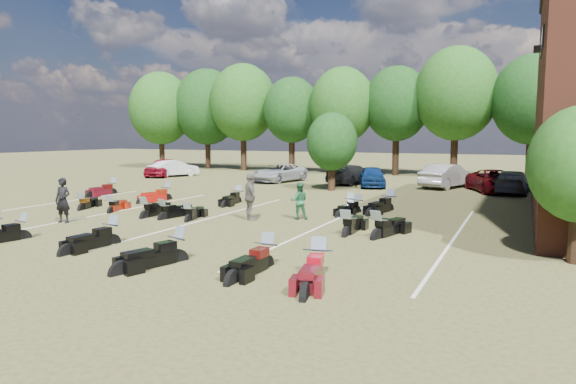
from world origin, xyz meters
The scene contains 33 objects.
ground centered at (0.00, 0.00, 0.00)m, with size 160.00×160.00×0.00m, color brown.
car_0 centered at (-18.60, 19.67, 0.77)m, with size 1.83×4.54×1.55m, color maroon.
car_1 centered at (-17.68, 19.96, 0.69)m, with size 1.47×4.21×1.39m, color silver.
car_2 centered at (-7.62, 19.44, 0.68)m, with size 2.27×4.93×1.37m, color #95979D.
car_3 centered at (-2.07, 20.12, 0.69)m, with size 1.94×4.77×1.38m, color black.
car_4 centered at (-0.27, 18.80, 0.70)m, with size 1.66×4.13×1.41m, color #0B2352.
car_5 centered at (4.40, 20.25, 0.80)m, with size 1.69×4.84×1.60m, color #9E9D99.
car_6 centered at (7.44, 18.74, 0.69)m, with size 2.30×4.98×1.38m, color #50040B.
car_7 centered at (8.46, 18.51, 0.69)m, with size 1.93×4.74×1.37m, color #343439.
person_black centered at (-7.76, -0.26, 0.91)m, with size 0.67×0.44×1.83m, color black.
person_green centered at (0.54, 4.55, 0.78)m, with size 0.76×0.59×1.56m, color #235E37.
person_grey centered at (-1.21, 3.48, 0.98)m, with size 1.15×0.48×1.96m, color #5F5951.
motorcycle_2 centered at (-6.42, -3.21, 0.00)m, with size 0.71×2.23×1.24m, color black, non-canonical shape.
motorcycle_3 centered at (-3.03, -2.56, 0.00)m, with size 0.75×2.35×1.31m, color black, non-canonical shape.
motorcycle_4 centered at (0.32, -3.52, 0.00)m, with size 0.78×2.46×1.37m, color black, non-canonical shape.
motorcycle_5 centered at (2.88, -3.03, 0.00)m, with size 0.75×2.34×1.31m, color black, non-canonical shape.
motorcycle_6 centered at (4.47, -3.25, 0.00)m, with size 0.78×2.46×1.37m, color #510B13, non-canonical shape.
motorcycle_7 centered at (-7.98, 2.57, 0.00)m, with size 0.64×2.00×1.11m, color maroon, non-canonical shape.
motorcycle_8 centered at (-9.82, 2.59, 0.00)m, with size 0.66×2.08×1.16m, color black, non-canonical shape.
motorcycle_9 centered at (-5.58, 2.09, 0.00)m, with size 0.74×2.31×1.29m, color black, non-canonical shape.
motorcycle_10 centered at (-4.60, 2.11, 0.00)m, with size 0.70×2.19×1.22m, color black, non-canonical shape.
motorcycle_11 centered at (-3.39, 2.14, 0.00)m, with size 0.64×2.02×1.12m, color black, non-canonical shape.
motorcycle_12 centered at (3.49, 1.97, 0.00)m, with size 0.76×2.38×1.33m, color black, non-canonical shape.
motorcycle_13 centered at (4.61, 1.93, 0.00)m, with size 0.79×2.50×1.39m, color black, non-canonical shape.
motorcycle_14 centered at (-13.26, 8.19, 0.00)m, with size 0.77×2.41×1.34m, color #470A13, non-canonical shape.
motorcycle_15 centered at (-8.56, 7.34, 0.00)m, with size 0.77×2.40×1.34m, color #9F100B, non-canonical shape.
motorcycle_16 centered at (-4.43, 7.94, 0.00)m, with size 0.73×2.28×1.27m, color black, non-canonical shape.
motorcycle_18 centered at (1.70, 7.93, 0.00)m, with size 0.64×2.02×1.12m, color black, non-canonical shape.
motorcycle_19 centered at (3.41, 8.50, 0.00)m, with size 0.80×2.50×1.39m, color black, non-canonical shape.
motorcycle_20 centered at (2.22, 7.30, 0.00)m, with size 0.68×2.12×1.18m, color black, non-canonical shape.
tree_line centered at (-1.00, 29.00, 6.31)m, with size 56.00×6.00×9.79m.
young_tree_midfield centered at (-2.00, 15.50, 3.09)m, with size 3.20×3.20×4.70m.
parking_lines centered at (-3.00, 3.00, 0.01)m, with size 20.10×14.00×0.01m.
Camera 1 is at (9.10, -15.04, 3.59)m, focal length 32.00 mm.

